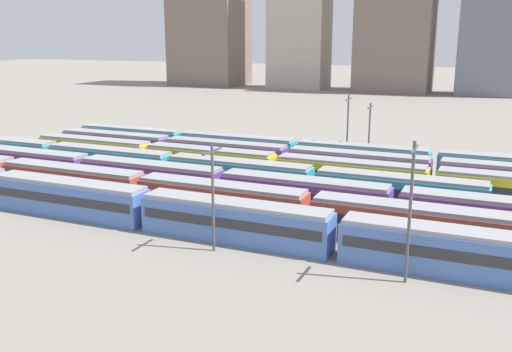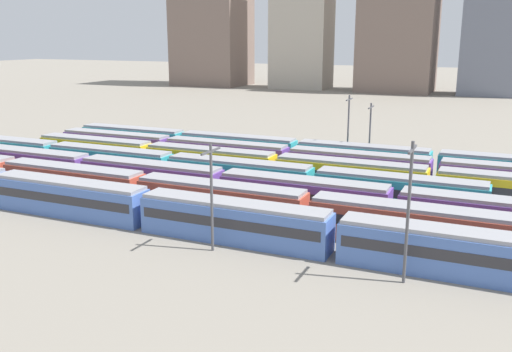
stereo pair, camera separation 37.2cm
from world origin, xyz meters
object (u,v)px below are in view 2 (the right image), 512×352
(train_track_1, at_px, (220,201))
(train_track_6, at_px, (435,164))
(train_track_4, at_px, (432,184))
(catenary_pole_1, at_px, (370,132))
(catenary_pole_0, at_px, (409,207))
(train_track_0, at_px, (146,208))
(catenary_pole_3, at_px, (348,127))
(catenary_pole_2, at_px, (212,192))
(train_track_2, at_px, (222,186))
(train_track_3, at_px, (171,168))
(train_track_5, at_px, (435,173))

(train_track_1, distance_m, train_track_6, 31.54)
(train_track_4, xyz_separation_m, catenary_pole_1, (-10.20, 13.32, 3.19))
(train_track_4, relative_size, catenary_pole_0, 10.39)
(train_track_0, height_order, catenary_pole_0, catenary_pole_0)
(catenary_pole_1, xyz_separation_m, catenary_pole_3, (-3.14, 0.12, 0.48))
(train_track_0, xyz_separation_m, catenary_pole_0, (25.03, -2.86, 4.07))
(train_track_6, height_order, catenary_pole_2, catenary_pole_2)
(train_track_0, height_order, catenary_pole_2, catenary_pole_2)
(train_track_1, bearing_deg, catenary_pole_1, 73.44)
(train_track_2, xyz_separation_m, catenary_pole_2, (5.81, -13.26, 3.32))
(train_track_4, xyz_separation_m, catenary_pole_0, (0.85, -23.66, 4.07))
(train_track_3, distance_m, catenary_pole_0, 37.13)
(train_track_2, bearing_deg, train_track_6, 45.75)
(train_track_2, relative_size, catenary_pole_3, 7.43)
(train_track_1, bearing_deg, train_track_2, 114.85)
(train_track_3, xyz_separation_m, catenary_pole_3, (17.78, 18.64, 3.67))
(train_track_3, distance_m, train_track_4, 31.54)
(catenary_pole_0, relative_size, catenary_pole_3, 1.08)
(train_track_6, relative_size, catenary_pole_3, 11.19)
(train_track_1, relative_size, train_track_5, 0.83)
(train_track_2, xyz_separation_m, train_track_6, (20.26, 20.80, 0.00))
(catenary_pole_0, bearing_deg, train_track_3, 149.99)
(train_track_3, bearing_deg, catenary_pole_0, -30.01)
(train_track_2, bearing_deg, train_track_3, 152.30)
(train_track_0, relative_size, catenary_pole_3, 7.43)
(catenary_pole_0, xyz_separation_m, catenary_pole_2, (-16.24, -0.00, -0.75))
(train_track_2, relative_size, train_track_3, 1.00)
(catenary_pole_0, relative_size, catenary_pole_1, 1.19)
(train_track_3, xyz_separation_m, train_track_5, (30.84, 10.40, 0.00))
(catenary_pole_0, bearing_deg, train_track_5, 92.22)
(train_track_3, relative_size, train_track_5, 0.66)
(train_track_5, relative_size, catenary_pole_2, 12.00)
(catenary_pole_0, height_order, catenary_pole_3, catenary_pole_0)
(train_track_2, distance_m, train_track_4, 23.62)
(train_track_1, relative_size, catenary_pole_1, 10.26)
(train_track_6, bearing_deg, train_track_5, -82.62)
(train_track_3, relative_size, catenary_pole_0, 6.90)
(catenary_pole_3, bearing_deg, train_track_0, -107.57)
(train_track_1, bearing_deg, train_track_4, 39.69)
(train_track_1, distance_m, train_track_3, 16.12)
(train_track_5, bearing_deg, train_track_2, -143.31)
(train_track_5, bearing_deg, train_track_3, -161.36)
(train_track_3, xyz_separation_m, train_track_4, (31.11, 5.20, 0.00))
(train_track_4, relative_size, catenary_pole_2, 12.00)
(train_track_4, relative_size, train_track_5, 1.00)
(catenary_pole_0, height_order, catenary_pole_2, catenary_pole_0)
(catenary_pole_2, bearing_deg, catenary_pole_1, 82.00)
(train_track_3, relative_size, train_track_4, 0.66)
(train_track_0, height_order, train_track_1, same)
(catenary_pole_3, bearing_deg, train_track_2, -108.27)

